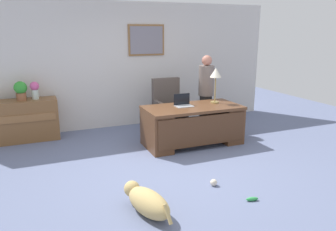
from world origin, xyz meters
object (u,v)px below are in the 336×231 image
Objects in this scene: desk_lamp at (216,75)px; potted_plant at (21,90)px; desk at (193,124)px; vase_with_flowers at (35,89)px; dog_toy_ball at (214,182)px; armchair at (169,108)px; laptop at (183,103)px; dog_toy_bone at (252,199)px; person_standing at (206,93)px; dog_lying at (147,201)px; credenza at (22,121)px.

desk_lamp is 1.89× the size of potted_plant.
vase_with_flowers is (-2.68, 1.45, 0.60)m from desk.
potted_plant is 3.75× the size of dog_toy_ball.
desk is at bearing -26.39° from potted_plant.
desk is at bearing -165.25° from desk_lamp.
armchair is 0.89m from laptop.
armchair is 2.68m from vase_with_flowers.
dog_toy_bone is (2.66, -3.67, -0.98)m from potted_plant.
armchair is at bearing 95.88° from desk.
person_standing is at bearing -12.64° from vase_with_flowers.
person_standing is 2.75m from dog_toy_ball.
dog_lying is 1.26× the size of desk_lamp.
credenza is at bearing 168.36° from person_standing.
potted_plant is 2.18× the size of dog_toy_bone.
dog_toy_bone is at bearing -93.07° from armchair.
dog_toy_ball is at bearing 113.41° from dog_toy_bone.
dog_lying is at bearing -135.10° from desk_lamp.
dog_toy_ball is at bearing -51.64° from credenza.
credenza is 0.84× the size of person_standing.
credenza is 3.14m from laptop.
dog_lying is (-1.50, -2.94, -0.34)m from armchair.
credenza is at bearing -178.18° from potted_plant.
dog_lying is 2.38× the size of potted_plant.
dog_toy_ball is at bearing -107.01° from desk.
person_standing is at bearing 35.93° from laptop.
vase_with_flowers is 3.92m from dog_toy_ball.
desk is 2.55m from dog_lying.
desk is at bearing -38.45° from laptop.
desk is at bearing 51.15° from dog_lying.
potted_plant reaches higher than vase_with_flowers.
desk is 18.83× the size of dog_toy_ball.
laptop reaches higher than dog_toy_ball.
dog_toy_bone is at bearing -107.46° from person_standing.
laptop reaches higher than credenza.
credenza reaches higher than dog_toy_ball.
person_standing is at bearing 47.42° from desk.
credenza is 3.99m from dog_toy_ball.
laptop is 1.96m from dog_toy_ball.
dog_lying is at bearing -72.39° from vase_with_flowers.
person_standing is 0.73m from desk_lamp.
desk reaches higher than dog_lying.
dog_lying is (-2.24, -2.69, -0.67)m from person_standing.
person_standing is 2.36× the size of desk_lamp.
desk_lamp is at bearing 1.40° from laptop.
armchair is 0.86m from person_standing.
potted_plant is (-2.83, 0.49, 0.51)m from armchair.
potted_plant is at bearing 159.22° from desk_lamp.
credenza is at bearing 159.47° from desk_lamp.
desk is 0.44m from laptop.
armchair is 1.65× the size of desk_lamp.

